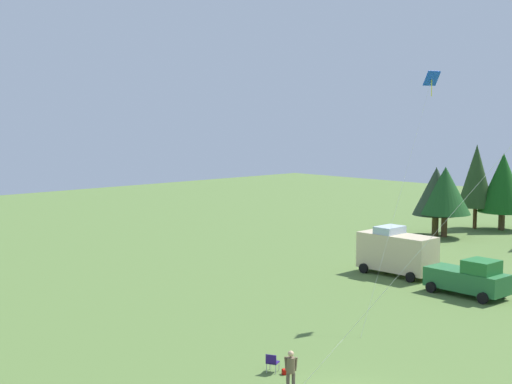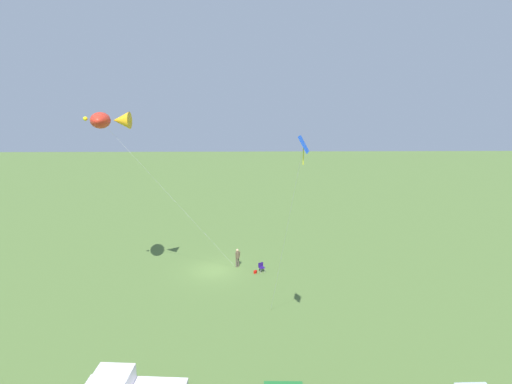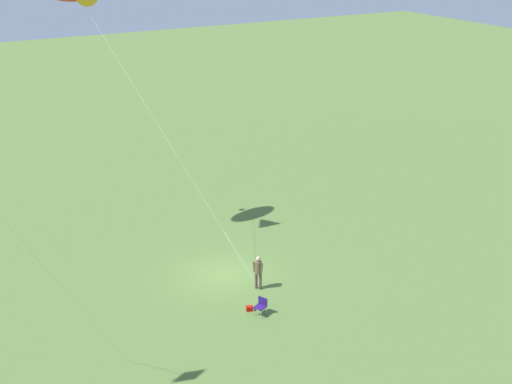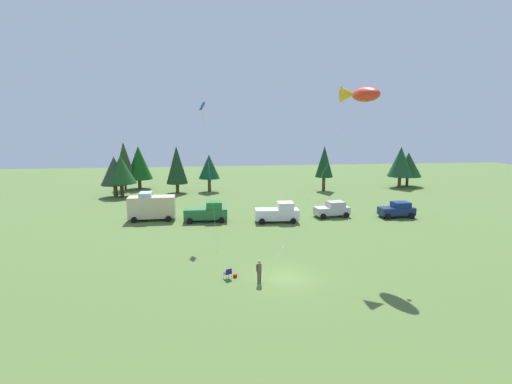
{
  "view_description": "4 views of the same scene",
  "coord_description": "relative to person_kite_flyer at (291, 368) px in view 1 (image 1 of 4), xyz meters",
  "views": [
    {
      "loc": [
        16.91,
        -20.28,
        10.9
      ],
      "look_at": [
        -5.3,
        0.32,
        7.71
      ],
      "focal_mm": 50.0,
      "sensor_mm": 36.0,
      "label": 1
    },
    {
      "loc": [
        -3.2,
        33.44,
        15.3
      ],
      "look_at": [
        -3.76,
        2.32,
        7.83
      ],
      "focal_mm": 28.0,
      "sensor_mm": 36.0,
      "label": 2
    },
    {
      "loc": [
        -28.93,
        14.47,
        17.03
      ],
      "look_at": [
        -4.66,
        0.8,
        6.24
      ],
      "focal_mm": 50.0,
      "sensor_mm": 36.0,
      "label": 3
    },
    {
      "loc": [
        -5.93,
        -27.58,
        11.29
      ],
      "look_at": [
        -2.07,
        1.3,
        6.3
      ],
      "focal_mm": 28.0,
      "sensor_mm": 36.0,
      "label": 4
    }
  ],
  "objects": [
    {
      "name": "van_camper_beige",
      "position": [
        -9.95,
        20.63,
        0.62
      ],
      "size": [
        5.43,
        2.66,
        3.34
      ],
      "rotation": [
        0.0,
        0.0,
        3.15
      ],
      "color": "beige",
      "rests_on": "ground"
    },
    {
      "name": "folding_chair",
      "position": [
        -2.16,
        1.07,
        -0.53
      ],
      "size": [
        0.64,
        0.64,
        0.82
      ],
      "rotation": [
        0.0,
        0.0,
        2.01
      ],
      "color": "navy",
      "rests_on": "ground"
    },
    {
      "name": "backpack_on_grass",
      "position": [
        -1.62,
        1.37,
        -0.91
      ],
      "size": [
        0.32,
        0.38,
        0.22
      ],
      "primitive_type": "cube",
      "rotation": [
        0.0,
        0.0,
        4.33
      ],
      "color": "#B70F08",
      "rests_on": "ground"
    },
    {
      "name": "person_kite_flyer",
      "position": [
        0.0,
        0.0,
        0.0
      ],
      "size": [
        0.51,
        0.49,
        1.74
      ],
      "rotation": [
        0.0,
        0.0,
        2.27
      ],
      "color": "brown",
      "rests_on": "ground"
    },
    {
      "name": "kite_diamond_blue",
      "position": [
        -3.7,
        14.71,
        11.51
      ],
      "size": [
        1.45,
        7.83,
        13.46
      ],
      "color": "blue",
      "rests_on": "ground"
    },
    {
      "name": "truck_green_flatbed",
      "position": [
        -3.44,
        19.1,
        0.08
      ],
      "size": [
        5.05,
        2.52,
        2.34
      ],
      "rotation": [
        0.0,
        0.0,
        -0.03
      ],
      "color": "#266835",
      "rests_on": "ground"
    }
  ]
}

